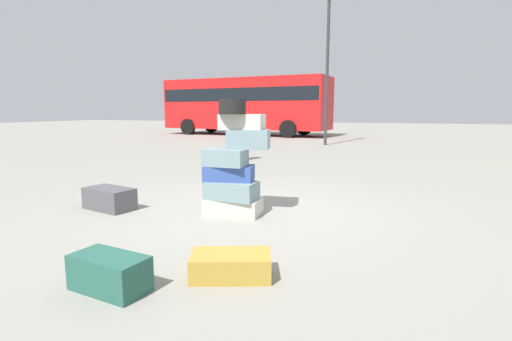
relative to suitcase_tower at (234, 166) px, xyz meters
name	(u,v)px	position (x,y,z in m)	size (l,w,h in m)	color
ground_plane	(247,210)	(0.08, 0.26, -0.66)	(80.00, 80.00, 0.00)	gray
suitcase_tower	(234,166)	(0.00, 0.00, 0.00)	(0.90, 0.56, 1.54)	beige
suitcase_teal_upright_blue	(110,273)	(-0.04, -2.37, -0.52)	(0.62, 0.32, 0.28)	#26594C
suitcase_tan_left_side	(231,265)	(0.75, -1.83, -0.55)	(0.67, 0.37, 0.21)	#B28C33
suitcase_charcoal_white_trunk	(110,199)	(-1.77, -0.37, -0.50)	(0.72, 0.39, 0.31)	#4C4C51
suitcase_charcoal_foreground_near	(225,173)	(-0.91, 1.66, -0.41)	(0.19, 0.42, 0.50)	#4C4C51
person_bearded_onlooker	(234,125)	(-2.13, 4.92, 0.34)	(0.30, 0.32, 1.67)	#3F334C
parked_bus	(245,103)	(-6.15, 15.90, 1.18)	(9.80, 3.46, 3.15)	red
lamp_post	(328,46)	(-0.68, 10.92, 3.24)	(0.36, 0.36, 5.95)	#333338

